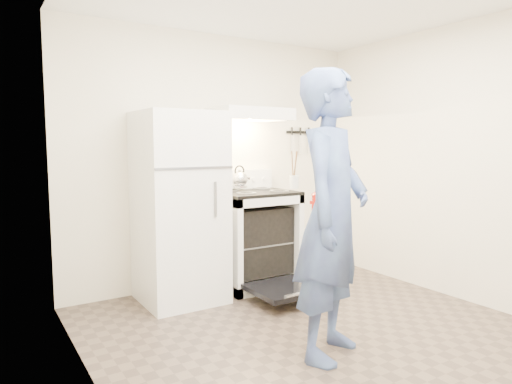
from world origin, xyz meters
TOP-DOWN VIEW (x-y plane):
  - floor at (0.00, 0.00)m, footprint 3.60×3.60m
  - back_wall at (0.00, 1.80)m, footprint 3.20×0.02m
  - refrigerator at (-0.58, 1.45)m, footprint 0.70×0.70m
  - stove_body at (0.23, 1.48)m, footprint 0.76×0.65m
  - cooktop at (0.23, 1.48)m, footprint 0.76×0.65m
  - backsplash at (0.23, 1.76)m, footprint 0.76×0.07m
  - oven_door at (0.23, 0.88)m, footprint 0.70×0.54m
  - oven_rack at (0.23, 1.48)m, footprint 0.60×0.52m
  - range_hood at (0.23, 1.55)m, footprint 0.76×0.50m
  - knife_strip at (1.05, 1.79)m, footprint 0.40×0.02m
  - pizza_stone at (0.19, 1.46)m, footprint 0.32×0.32m
  - tea_kettle at (0.14, 1.62)m, footprint 0.21×0.17m
  - utensil_jar at (0.55, 1.24)m, footprint 0.10×0.10m
  - person at (-0.15, -0.10)m, footprint 0.83×0.74m
  - dutch_oven at (0.14, 0.25)m, footprint 0.35×0.28m

SIDE VIEW (x-z plane):
  - floor at x=0.00m, z-range 0.00..0.00m
  - oven_door at x=0.23m, z-range 0.10..0.15m
  - oven_rack at x=0.23m, z-range 0.43..0.45m
  - pizza_stone at x=0.19m, z-range 0.45..0.46m
  - stove_body at x=0.23m, z-range 0.00..0.92m
  - refrigerator at x=-0.58m, z-range 0.00..1.70m
  - cooktop at x=0.23m, z-range 0.92..0.95m
  - person at x=-0.15m, z-range 0.00..1.90m
  - dutch_oven at x=0.14m, z-range 0.85..1.08m
  - utensil_jar at x=0.55m, z-range 0.98..1.11m
  - backsplash at x=0.23m, z-range 0.95..1.15m
  - tea_kettle at x=0.14m, z-range 0.95..1.20m
  - back_wall at x=0.00m, z-range 0.00..2.50m
  - knife_strip at x=1.05m, z-range 1.54..1.56m
  - range_hood at x=0.23m, z-range 1.65..1.77m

